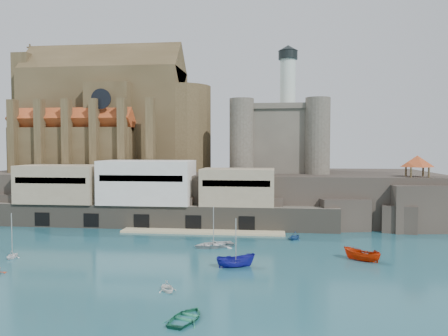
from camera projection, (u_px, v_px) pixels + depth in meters
name	position (u px, v px, depth m)	size (l,w,h in m)	color
ground	(168.00, 257.00, 62.44)	(300.00, 300.00, 0.00)	#194854
promontory	(208.00, 193.00, 101.28)	(100.00, 36.00, 10.00)	black
quay	(146.00, 196.00, 86.21)	(70.00, 12.00, 13.05)	#60594D
church	(112.00, 120.00, 105.66)	(47.00, 25.93, 30.51)	#473821
castle_keep	(279.00, 136.00, 100.43)	(21.20, 21.20, 29.30)	#4D473D
rock_outcrop	(417.00, 208.00, 83.03)	(14.50, 10.50, 8.70)	black
pavilion	(417.00, 163.00, 82.75)	(6.40, 6.40, 5.40)	#473821
boat_1	(167.00, 291.00, 47.60)	(2.42, 1.48, 2.81)	white
boat_2	(236.00, 267.00, 57.15)	(1.96, 2.02, 5.22)	navy
boat_3	(186.00, 320.00, 39.79)	(3.56, 1.03, 4.99)	#237758
boat_4	(12.00, 258.00, 61.75)	(2.36, 1.44, 2.74)	white
boat_5	(362.00, 261.00, 60.36)	(1.96, 2.01, 5.21)	#BD2A05
boat_6	(214.00, 247.00, 68.62)	(4.60, 1.33, 6.44)	silver
boat_7	(295.00, 239.00, 74.19)	(2.74, 1.67, 3.18)	#224E8D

